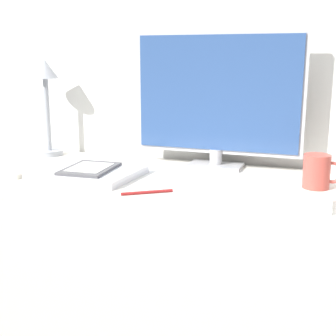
% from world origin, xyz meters
% --- Properties ---
extents(wall_back, '(3.60, 0.05, 2.40)m').
position_xyz_m(wall_back, '(0.00, 0.58, 1.20)').
color(wall_back, silver).
rests_on(wall_back, ground_plane).
extents(desk, '(1.59, 0.62, 0.73)m').
position_xyz_m(desk, '(0.00, 0.22, 0.36)').
color(desk, silver).
rests_on(desk, ground_plane).
extents(monitor, '(0.59, 0.11, 0.46)m').
position_xyz_m(monitor, '(-0.02, 0.46, 0.97)').
color(monitor, '#B7B7BC').
rests_on(monitor, desk).
extents(keyboard, '(0.33, 0.12, 0.01)m').
position_xyz_m(keyboard, '(0.21, 0.11, 0.73)').
color(keyboard, silver).
rests_on(keyboard, desk).
extents(laptop, '(0.35, 0.27, 0.02)m').
position_xyz_m(laptop, '(-0.38, 0.20, 0.74)').
color(laptop, silver).
rests_on(laptop, desk).
extents(ereader, '(0.15, 0.20, 0.01)m').
position_xyz_m(ereader, '(-0.37, 0.19, 0.75)').
color(ereader, '#4C4C51').
rests_on(ereader, laptop).
extents(desk_lamp, '(0.10, 0.10, 0.37)m').
position_xyz_m(desk_lamp, '(-0.69, 0.44, 0.98)').
color(desk_lamp, '#999EA8').
rests_on(desk_lamp, desk).
extents(notebook, '(0.18, 0.23, 0.02)m').
position_xyz_m(notebook, '(-0.64, 0.19, 0.73)').
color(notebook, silver).
rests_on(notebook, desk).
extents(coffee_mug, '(0.12, 0.08, 0.10)m').
position_xyz_m(coffee_mug, '(0.33, 0.30, 0.78)').
color(coffee_mug, '#B7473D').
rests_on(coffee_mug, desk).
extents(pen, '(0.13, 0.09, 0.01)m').
position_xyz_m(pen, '(-0.12, 0.07, 0.73)').
color(pen, maroon).
rests_on(pen, desk).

